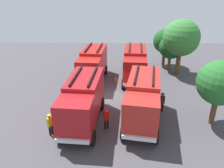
{
  "coord_description": "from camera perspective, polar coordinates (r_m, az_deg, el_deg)",
  "views": [
    {
      "loc": [
        19.85,
        0.35,
        10.38
      ],
      "look_at": [
        0.0,
        0.0,
        1.4
      ],
      "focal_mm": 34.55,
      "sensor_mm": 36.0,
      "label": 1
    }
  ],
  "objects": [
    {
      "name": "fire_truck_1",
      "position": [
        17.42,
        -7.73,
        -4.09
      ],
      "size": [
        7.36,
        3.19,
        3.88
      ],
      "rotation": [
        0.0,
        0.0,
        -0.08
      ],
      "color": "maroon",
      "rests_on": "ground"
    },
    {
      "name": "tree_0",
      "position": [
        31.3,
        13.92,
        10.94
      ],
      "size": [
        3.35,
        3.35,
        5.2
      ],
      "color": "brown",
      "rests_on": "ground"
    },
    {
      "name": "tree_2",
      "position": [
        28.16,
        17.84,
        11.5
      ],
      "size": [
        4.48,
        4.48,
        6.94
      ],
      "color": "brown",
      "rests_on": "ground"
    },
    {
      "name": "firefighter_0",
      "position": [
        17.09,
        -1.5,
        -8.87
      ],
      "size": [
        0.36,
        0.47,
        1.81
      ],
      "rotation": [
        0.0,
        0.0,
        3.46
      ],
      "color": "black",
      "rests_on": "ground"
    },
    {
      "name": "firefighter_2",
      "position": [
        17.09,
        -16.06,
        -10.05
      ],
      "size": [
        0.48,
        0.44,
        1.77
      ],
      "rotation": [
        0.0,
        0.0,
        0.97
      ],
      "color": "black",
      "rests_on": "ground"
    },
    {
      "name": "traffic_cone_1",
      "position": [
        26.02,
        1.02,
        1.6
      ],
      "size": [
        0.45,
        0.45,
        0.64
      ],
      "primitive_type": "cone",
      "color": "#F2600C",
      "rests_on": "ground"
    },
    {
      "name": "firefighter_1",
      "position": [
        19.84,
        13.11,
        -4.5
      ],
      "size": [
        0.35,
        0.47,
        1.81
      ],
      "rotation": [
        0.0,
        0.0,
        0.28
      ],
      "color": "black",
      "rests_on": "ground"
    },
    {
      "name": "tree_1",
      "position": [
        29.41,
        15.32,
        9.33
      ],
      "size": [
        3.06,
        3.06,
        4.74
      ],
      "color": "brown",
      "rests_on": "ground"
    },
    {
      "name": "fire_truck_0",
      "position": [
        25.58,
        -5.06,
        5.48
      ],
      "size": [
        7.38,
        3.23,
        3.88
      ],
      "rotation": [
        0.0,
        0.0,
        -0.08
      ],
      "color": "#AB1814",
      "rests_on": "ground"
    },
    {
      "name": "ground_plane",
      "position": [
        22.4,
        -0.0,
        -3.26
      ],
      "size": [
        46.4,
        46.4,
        0.0
      ],
      "primitive_type": "plane",
      "color": "#423F44"
    },
    {
      "name": "fire_truck_2",
      "position": [
        25.71,
        6.06,
        5.54
      ],
      "size": [
        7.38,
        3.24,
        3.88
      ],
      "rotation": [
        0.0,
        0.0,
        -0.08
      ],
      "color": "maroon",
      "rests_on": "ground"
    },
    {
      "name": "fire_truck_3",
      "position": [
        17.66,
        8.18,
        -3.71
      ],
      "size": [
        7.51,
        3.73,
        3.88
      ],
      "rotation": [
        0.0,
        0.0,
        -0.17
      ],
      "color": "#AA231E",
      "rests_on": "ground"
    },
    {
      "name": "tree_3",
      "position": [
        18.45,
        26.61,
        0.23
      ],
      "size": [
        3.5,
        3.5,
        5.42
      ],
      "color": "brown",
      "rests_on": "ground"
    },
    {
      "name": "traffic_cone_0",
      "position": [
        27.46,
        -10.69,
        2.4
      ],
      "size": [
        0.45,
        0.45,
        0.64
      ],
      "primitive_type": "cone",
      "color": "#F2600C",
      "rests_on": "ground"
    }
  ]
}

